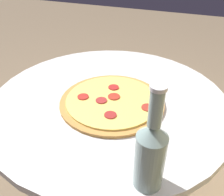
{
  "coord_description": "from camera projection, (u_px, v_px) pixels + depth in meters",
  "views": [
    {
      "loc": [
        0.66,
        0.25,
        1.24
      ],
      "look_at": [
        0.02,
        0.02,
        0.78
      ],
      "focal_mm": 40.0,
      "sensor_mm": 36.0,
      "label": 1
    }
  ],
  "objects": [
    {
      "name": "table",
      "position": [
        110.0,
        145.0,
        0.98
      ],
      "size": [
        0.81,
        0.81,
        0.76
      ],
      "color": "silver",
      "rests_on": "ground_plane"
    },
    {
      "name": "beer_bottle",
      "position": [
        151.0,
        152.0,
        0.52
      ],
      "size": [
        0.07,
        0.07,
        0.26
      ],
      "color": "gray",
      "rests_on": "table"
    },
    {
      "name": "pizza",
      "position": [
        112.0,
        101.0,
        0.83
      ],
      "size": [
        0.35,
        0.35,
        0.02
      ],
      "color": "#B77F3D",
      "rests_on": "table"
    }
  ]
}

